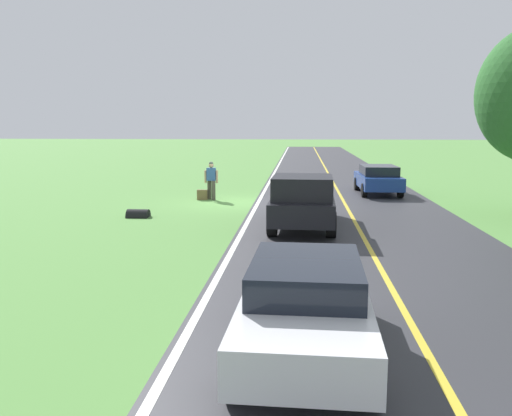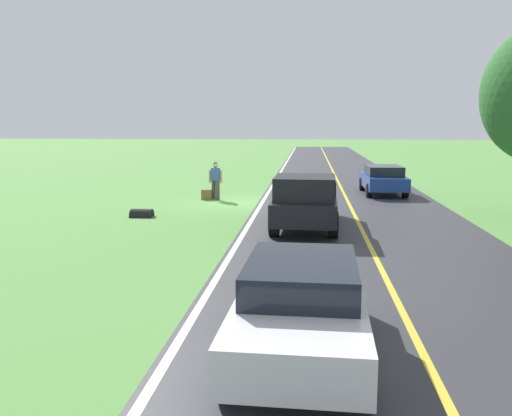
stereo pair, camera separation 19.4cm
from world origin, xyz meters
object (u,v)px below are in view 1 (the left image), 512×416
at_px(sedan_near_oncoming, 378,179).
at_px(pickup_truck_passing, 303,199).
at_px(suitcase_carried, 202,195).
at_px(hitchhiker_walking, 211,178).
at_px(sedan_ahead_same_lane, 306,305).

bearing_deg(sedan_near_oncoming, pickup_truck_passing, 68.31).
bearing_deg(suitcase_carried, sedan_near_oncoming, 107.50).
bearing_deg(pickup_truck_passing, sedan_near_oncoming, -111.69).
distance_m(hitchhiker_walking, sedan_near_oncoming, 8.36).
bearing_deg(suitcase_carried, sedan_ahead_same_lane, 13.71).
bearing_deg(suitcase_carried, hitchhiker_walking, 100.86).
relative_size(suitcase_carried, sedan_near_oncoming, 0.10).
bearing_deg(pickup_truck_passing, sedan_ahead_same_lane, 90.03).
bearing_deg(hitchhiker_walking, sedan_near_oncoming, -160.47).
height_order(pickup_truck_passing, sedan_ahead_same_lane, pickup_truck_passing).
bearing_deg(hitchhiker_walking, sedan_ahead_same_lane, 103.98).
height_order(hitchhiker_walking, pickup_truck_passing, pickup_truck_passing).
xyz_separation_m(sedan_ahead_same_lane, sedan_near_oncoming, (-3.73, -19.44, 0.00)).
relative_size(suitcase_carried, sedan_ahead_same_lane, 0.10).
bearing_deg(suitcase_carried, pickup_truck_passing, 33.26).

